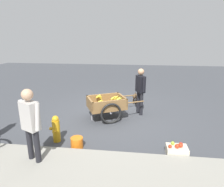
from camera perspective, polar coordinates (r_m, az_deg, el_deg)
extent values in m
plane|color=#3D3F44|center=(6.54, 1.01, -5.99)|extent=(24.00, 24.00, 0.00)
cube|color=olive|center=(6.08, -1.63, -3.70)|extent=(1.34, 1.20, 0.10)
cube|color=olive|center=(5.90, -6.46, -2.69)|extent=(0.41, 0.74, 0.24)
cube|color=olive|center=(6.20, 2.95, -1.68)|extent=(0.41, 0.74, 0.24)
cube|color=olive|center=(5.69, -0.51, -3.29)|extent=(1.01, 0.54, 0.24)
cube|color=olive|center=(6.36, -2.65, -1.19)|extent=(1.01, 0.54, 0.24)
torus|color=black|center=(5.72, -0.28, -5.87)|extent=(0.60, 0.34, 0.64)
torus|color=black|center=(6.51, -2.79, -3.11)|extent=(0.60, 0.34, 0.64)
cylinder|color=#9E9EA8|center=(6.11, -1.62, -4.40)|extent=(0.42, 0.81, 0.04)
cylinder|color=olive|center=(6.03, 6.86, -2.50)|extent=(0.51, 0.28, 0.04)
cylinder|color=olive|center=(6.61, 4.30, -0.72)|extent=(0.51, 0.28, 0.04)
cylinder|color=#9E9EA8|center=(6.05, -5.88, -6.18)|extent=(0.04, 0.04, 0.35)
ellipsoid|color=gold|center=(5.70, -3.03, -3.01)|extent=(0.18, 0.07, 0.14)
ellipsoid|color=gold|center=(5.68, -3.14, -2.95)|extent=(0.19, 0.10, 0.08)
ellipsoid|color=gold|center=(5.67, -3.28, -2.89)|extent=(0.17, 0.15, 0.08)
ellipsoid|color=gold|center=(5.66, -3.37, -2.82)|extent=(0.18, 0.08, 0.13)
ellipsoid|color=gold|center=(5.96, -4.76, -3.20)|extent=(0.18, 0.12, 0.13)
ellipsoid|color=gold|center=(5.95, -4.80, -3.13)|extent=(0.19, 0.08, 0.11)
ellipsoid|color=gold|center=(5.93, -4.91, -3.07)|extent=(0.17, 0.16, 0.05)
ellipsoid|color=gold|center=(5.92, -5.02, -3.01)|extent=(0.18, 0.13, 0.11)
ellipsoid|color=gold|center=(5.91, -5.09, -2.95)|extent=(0.18, 0.07, 0.14)
ellipsoid|color=gold|center=(5.91, -4.48, -3.23)|extent=(0.18, 0.06, 0.14)
ellipsoid|color=gold|center=(5.90, -4.54, -3.17)|extent=(0.16, 0.16, 0.11)
ellipsoid|color=gold|center=(5.89, -4.66, -3.11)|extent=(0.17, 0.15, 0.05)
ellipsoid|color=gold|center=(5.88, -4.75, -3.05)|extent=(0.16, 0.17, 0.09)
ellipsoid|color=gold|center=(5.87, -4.81, -2.98)|extent=(0.18, 0.07, 0.12)
ellipsoid|color=gold|center=(6.24, 1.50, -1.31)|extent=(0.17, 0.06, 0.15)
ellipsoid|color=gold|center=(6.23, 1.37, -1.26)|extent=(0.18, 0.14, 0.08)
ellipsoid|color=gold|center=(6.22, 1.24, -1.20)|extent=(0.17, 0.15, 0.08)
ellipsoid|color=gold|center=(6.20, 1.15, -1.14)|extent=(0.18, 0.11, 0.14)
ellipsoid|color=gold|center=(6.15, 0.50, -1.57)|extent=(0.18, 0.12, 0.13)
ellipsoid|color=gold|center=(6.13, 0.42, -1.50)|extent=(0.18, 0.14, 0.08)
ellipsoid|color=gold|center=(6.12, 0.30, -1.45)|extent=(0.17, 0.15, 0.08)
ellipsoid|color=gold|center=(6.11, 0.20, -1.38)|extent=(0.17, 0.13, 0.14)
ellipsoid|color=gold|center=(6.04, 2.23, -1.81)|extent=(0.17, 0.13, 0.14)
ellipsoid|color=gold|center=(6.02, 2.15, -1.75)|extent=(0.19, 0.11, 0.09)
ellipsoid|color=gold|center=(6.01, 2.08, -1.69)|extent=(0.18, 0.12, 0.05)
ellipsoid|color=gold|center=(6.00, 1.99, -1.62)|extent=(0.19, 0.08, 0.11)
ellipsoid|color=gold|center=(5.99, 1.97, -1.55)|extent=(0.16, 0.16, 0.12)
ellipsoid|color=gold|center=(6.11, -1.22, -2.69)|extent=(0.17, 0.13, 0.14)
ellipsoid|color=gold|center=(6.09, -1.34, -2.64)|extent=(0.17, 0.15, 0.08)
ellipsoid|color=gold|center=(6.08, -1.46, -2.58)|extent=(0.18, 0.13, 0.08)
ellipsoid|color=gold|center=(6.07, -1.57, -2.52)|extent=(0.17, 0.07, 0.14)
ellipsoid|color=gold|center=(5.92, -3.17, -2.61)|extent=(0.16, 0.14, 0.15)
ellipsoid|color=gold|center=(5.91, -3.27, -2.55)|extent=(0.19, 0.07, 0.10)
ellipsoid|color=gold|center=(5.90, -3.37, -2.49)|extent=(0.18, 0.13, 0.05)
ellipsoid|color=gold|center=(5.89, -3.44, -2.42)|extent=(0.19, 0.11, 0.09)
ellipsoid|color=gold|center=(5.87, -3.56, -2.36)|extent=(0.17, 0.12, 0.14)
ellipsoid|color=gold|center=(6.21, -3.66, -1.10)|extent=(0.17, 0.07, 0.15)
ellipsoid|color=gold|center=(6.20, -3.78, -1.04)|extent=(0.18, 0.12, 0.10)
ellipsoid|color=gold|center=(6.19, -3.85, -0.98)|extent=(0.19, 0.08, 0.05)
ellipsoid|color=gold|center=(6.18, -3.96, -0.92)|extent=(0.19, 0.08, 0.11)
ellipsoid|color=gold|center=(6.17, -4.05, -0.85)|extent=(0.17, 0.12, 0.15)
cylinder|color=black|center=(6.42, 8.53, -3.04)|extent=(0.11, 0.11, 0.75)
cylinder|color=black|center=(6.60, 7.65, -2.45)|extent=(0.11, 0.11, 0.75)
cube|color=black|center=(6.33, 8.31, 2.74)|extent=(0.33, 0.39, 0.53)
sphere|color=tan|center=(6.25, 8.46, 6.28)|extent=(0.20, 0.20, 0.20)
cylinder|color=black|center=(6.14, 9.26, 2.53)|extent=(0.08, 0.10, 0.48)
cylinder|color=black|center=(6.52, 7.43, 3.40)|extent=(0.08, 0.11, 0.48)
ellipsoid|color=#4C3823|center=(7.59, 6.73, -0.77)|extent=(0.21, 0.45, 0.18)
sphere|color=#4C3823|center=(7.31, 6.56, -0.93)|extent=(0.14, 0.14, 0.14)
cylinder|color=#4C3823|center=(7.84, 6.92, 0.09)|extent=(0.03, 0.11, 0.12)
cylinder|color=#4C3823|center=(7.51, 7.01, -2.40)|extent=(0.04, 0.04, 0.18)
cylinder|color=#4C3823|center=(7.52, 6.19, -2.35)|extent=(0.04, 0.04, 0.18)
cylinder|color=#4C3823|center=(7.76, 7.17, -1.79)|extent=(0.04, 0.04, 0.18)
cylinder|color=#4C3823|center=(7.77, 6.38, -1.74)|extent=(0.04, 0.04, 0.18)
cylinder|color=gold|center=(5.01, -15.91, -10.45)|extent=(0.18, 0.18, 0.55)
sphere|color=gold|center=(4.88, -16.19, -7.14)|extent=(0.16, 0.16, 0.16)
cylinder|color=gold|center=(5.03, -17.13, -9.76)|extent=(0.10, 0.07, 0.07)
cylinder|color=gold|center=(4.90, -16.46, -10.43)|extent=(0.07, 0.10, 0.07)
cylinder|color=orange|center=(4.71, -10.18, -13.92)|extent=(0.28, 0.28, 0.25)
cube|color=beige|center=(4.58, 18.35, -15.70)|extent=(0.44, 0.32, 0.22)
sphere|color=#B23319|center=(4.43, 16.56, -14.53)|extent=(0.07, 0.07, 0.07)
sphere|color=#99BF33|center=(4.55, 17.29, -13.64)|extent=(0.08, 0.08, 0.08)
sphere|color=red|center=(4.56, 19.42, -13.78)|extent=(0.09, 0.09, 0.09)
sphere|color=#B23319|center=(4.51, 19.35, -14.02)|extent=(0.10, 0.10, 0.10)
sphere|color=#B23319|center=(4.46, 18.46, -14.33)|extent=(0.10, 0.10, 0.10)
cylinder|color=black|center=(4.16, -20.88, -14.94)|extent=(0.11, 0.11, 0.78)
cylinder|color=black|center=(4.32, -22.70, -13.92)|extent=(0.11, 0.11, 0.78)
cube|color=#B7B2AD|center=(3.96, -22.82, -6.03)|extent=(0.39, 0.33, 0.55)
sphere|color=tan|center=(3.83, -23.48, -0.30)|extent=(0.21, 0.21, 0.21)
cylinder|color=#B7B2AD|center=(3.78, -20.92, -6.42)|extent=(0.08, 0.18, 0.50)
cylinder|color=#B7B2AD|center=(4.12, -24.63, -4.96)|extent=(0.08, 0.12, 0.50)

